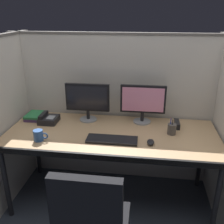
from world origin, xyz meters
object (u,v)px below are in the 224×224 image
computer_mouse (151,142)px  pen_cup (172,129)px  keyboard_main (112,140)px  book_stack (35,116)px  monitor_left (88,100)px  desk_phone (48,119)px  red_stapler (177,124)px  desk (111,138)px  coffee_mug (39,135)px  monitor_right (143,102)px

computer_mouse → pen_cup: (0.18, 0.21, 0.03)m
keyboard_main → book_stack: 0.92m
monitor_left → pen_cup: bearing=-14.3°
desk_phone → computer_mouse: bearing=-17.3°
pen_cup → red_stapler: size_ratio=1.00×
red_stapler → desk: bearing=-160.3°
book_stack → red_stapler: bearing=-0.5°
desk_phone → book_stack: 0.19m
red_stapler → monitor_left: bearing=176.8°
coffee_mug → pen_cup: bearing=13.8°
pen_cup → monitor_left: bearing=165.7°
coffee_mug → red_stapler: bearing=20.1°
desk → red_stapler: bearing=19.7°
monitor_right → keyboard_main: (-0.24, -0.42, -0.20)m
keyboard_main → pen_cup: size_ratio=2.86×
coffee_mug → book_stack: bearing=117.3°
keyboard_main → desk_phone: (-0.67, 0.30, 0.02)m
monitor_left → book_stack: (-0.55, -0.04, -0.19)m
book_stack → computer_mouse: bearing=-18.1°
monitor_left → red_stapler: 0.89m
monitor_left → book_stack: bearing=-176.2°
monitor_right → computer_mouse: (0.08, -0.43, -0.20)m
keyboard_main → book_stack: (-0.84, 0.37, 0.02)m
desk → book_stack: (-0.81, 0.23, 0.08)m
book_stack → monitor_left: bearing=3.8°
keyboard_main → book_stack: bearing=156.3°
desk_phone → monitor_right: bearing=7.8°
red_stapler → monitor_right: bearing=168.5°
monitor_right → coffee_mug: (-0.85, -0.50, -0.17)m
book_stack → desk_phone: bearing=-22.3°
monitor_left → desk_phone: bearing=-164.2°
book_stack → coffee_mug: (0.23, -0.44, 0.02)m
red_stapler → book_stack: bearing=179.5°
desk → monitor_right: bearing=46.3°
monitor_right → coffee_mug: size_ratio=3.41×
monitor_right → book_stack: bearing=-177.1°
desk → desk_phone: bearing=166.4°
red_stapler → keyboard_main: bearing=-148.0°
book_stack → monitor_right: bearing=2.9°
monitor_right → coffee_mug: monitor_right is taller
monitor_left → desk_phone: monitor_left is taller
monitor_left → desk: bearing=-44.4°
keyboard_main → desk_phone: size_ratio=2.26×
computer_mouse → pen_cup: 0.28m
pen_cup → red_stapler: bearing=68.4°
monitor_left → keyboard_main: size_ratio=1.00×
monitor_left → coffee_mug: (-0.32, -0.48, -0.17)m
keyboard_main → computer_mouse: (0.32, -0.01, 0.01)m
keyboard_main → desk_phone: 0.73m
monitor_left → coffee_mug: size_ratio=3.41×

